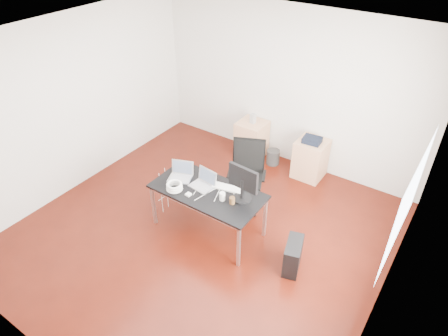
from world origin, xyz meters
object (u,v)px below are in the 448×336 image
Objects in this scene: desk at (208,193)px; filing_cabinet_right at (310,159)px; filing_cabinet_left at (252,139)px; office_chair at (247,172)px; pc_tower at (293,256)px.

desk is 2.29× the size of filing_cabinet_right.
filing_cabinet_left is 1.20m from filing_cabinet_right.
filing_cabinet_left is at bearing 93.34° from office_chair.
office_chair reaches higher than filing_cabinet_right.
desk is 2.25m from filing_cabinet_right.
desk is 0.87m from office_chair.
pc_tower is (1.23, -0.83, -0.39)m from office_chair.
desk reaches higher than filing_cabinet_left.
office_chair is 1.54× the size of filing_cabinet_right.
filing_cabinet_left is (-0.67, 1.27, -0.26)m from office_chair.
office_chair reaches higher than desk.
desk is 2.29× the size of filing_cabinet_left.
filing_cabinet_right is at bearing 92.52° from pc_tower.
desk is 1.48× the size of office_chair.
desk is at bearing -107.11° from filing_cabinet_right.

